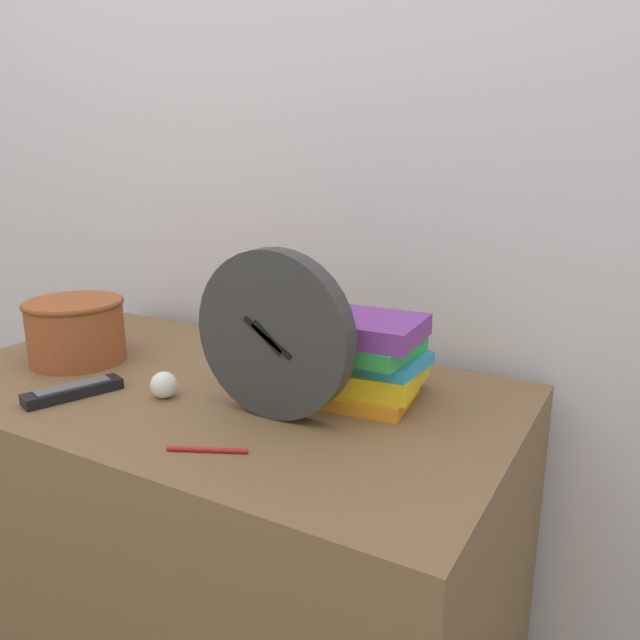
{
  "coord_description": "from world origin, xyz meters",
  "views": [
    {
      "loc": [
        0.74,
        -0.56,
        1.21
      ],
      "look_at": [
        0.23,
        0.34,
        0.92
      ],
      "focal_mm": 35.0,
      "sensor_mm": 36.0,
      "label": 1
    }
  ],
  "objects_px": {
    "basket": "(76,328)",
    "pen": "(207,450)",
    "crumpled_paper_ball": "(164,385)",
    "desk_clock": "(273,335)",
    "book_stack": "(361,357)",
    "tv_remote": "(73,391)"
  },
  "relations": [
    {
      "from": "basket",
      "to": "book_stack",
      "type": "bearing_deg",
      "value": 10.26
    },
    {
      "from": "desk_clock",
      "to": "basket",
      "type": "distance_m",
      "value": 0.54
    },
    {
      "from": "book_stack",
      "to": "pen",
      "type": "distance_m",
      "value": 0.34
    },
    {
      "from": "tv_remote",
      "to": "pen",
      "type": "height_order",
      "value": "tv_remote"
    },
    {
      "from": "tv_remote",
      "to": "crumpled_paper_ball",
      "type": "height_order",
      "value": "crumpled_paper_ball"
    },
    {
      "from": "desk_clock",
      "to": "book_stack",
      "type": "xyz_separation_m",
      "value": [
        0.09,
        0.15,
        -0.07
      ]
    },
    {
      "from": "desk_clock",
      "to": "book_stack",
      "type": "distance_m",
      "value": 0.19
    },
    {
      "from": "tv_remote",
      "to": "crumpled_paper_ball",
      "type": "xyz_separation_m",
      "value": [
        0.15,
        0.08,
        0.01
      ]
    },
    {
      "from": "basket",
      "to": "pen",
      "type": "relative_size",
      "value": 1.79
    },
    {
      "from": "basket",
      "to": "crumpled_paper_ball",
      "type": "distance_m",
      "value": 0.32
    },
    {
      "from": "crumpled_paper_ball",
      "to": "pen",
      "type": "xyz_separation_m",
      "value": [
        0.21,
        -0.13,
        -0.02
      ]
    },
    {
      "from": "tv_remote",
      "to": "pen",
      "type": "distance_m",
      "value": 0.36
    },
    {
      "from": "basket",
      "to": "pen",
      "type": "distance_m",
      "value": 0.56
    },
    {
      "from": "book_stack",
      "to": "tv_remote",
      "type": "bearing_deg",
      "value": -150.87
    },
    {
      "from": "book_stack",
      "to": "crumpled_paper_ball",
      "type": "distance_m",
      "value": 0.37
    },
    {
      "from": "desk_clock",
      "to": "tv_remote",
      "type": "height_order",
      "value": "desk_clock"
    },
    {
      "from": "desk_clock",
      "to": "book_stack",
      "type": "height_order",
      "value": "desk_clock"
    },
    {
      "from": "book_stack",
      "to": "basket",
      "type": "relative_size",
      "value": 1.21
    },
    {
      "from": "crumpled_paper_ball",
      "to": "desk_clock",
      "type": "bearing_deg",
      "value": 8.05
    },
    {
      "from": "desk_clock",
      "to": "tv_remote",
      "type": "bearing_deg",
      "value": -163.35
    },
    {
      "from": "book_stack",
      "to": "tv_remote",
      "type": "distance_m",
      "value": 0.54
    },
    {
      "from": "crumpled_paper_ball",
      "to": "pen",
      "type": "height_order",
      "value": "crumpled_paper_ball"
    }
  ]
}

